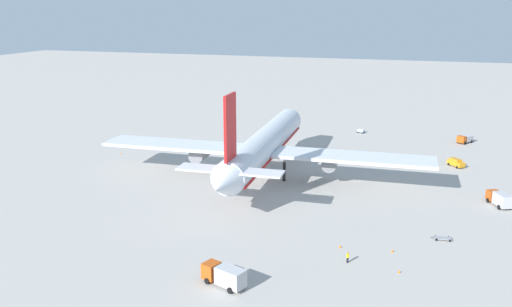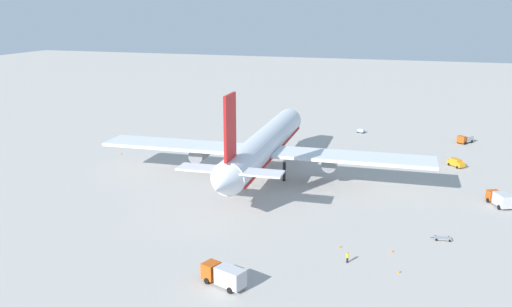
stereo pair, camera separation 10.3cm
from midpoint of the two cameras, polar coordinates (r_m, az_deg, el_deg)
name	(u,v)px [view 1 (the left image)]	position (r m, az deg, el deg)	size (l,w,h in m)	color
ground_plane	(265,175)	(126.95, 0.90, -2.32)	(600.00, 600.00, 0.00)	#ADA8A0
airliner	(263,146)	(123.77, 0.73, 0.83)	(67.65, 76.72, 23.26)	silver
service_truck_0	(500,199)	(117.77, 24.42, -4.37)	(6.61, 4.73, 2.88)	#BF4C14
service_truck_1	(224,275)	(78.32, -3.40, -12.74)	(4.52, 7.16, 3.02)	#BF4C14
service_truck_2	(465,139)	(167.96, 21.25, 1.46)	(5.57, 4.86, 2.33)	#BF4C14
service_van	(456,162)	(142.52, 20.41, -0.90)	(4.63, 4.31, 1.97)	orange
baggage_cart_0	(443,238)	(98.22, 19.15, -8.47)	(1.78, 3.52, 0.40)	gray
baggage_cart_1	(361,131)	(172.68, 11.05, 2.38)	(2.10, 2.93, 1.17)	#26598C
ground_worker_1	(430,162)	(141.36, 17.93, -0.87)	(0.55, 0.55, 1.71)	black
ground_worker_2	(348,257)	(86.07, 9.66, -10.79)	(0.56, 0.56, 1.79)	black
traffic_cone_0	(121,153)	(149.28, -14.14, 0.02)	(0.36, 0.36, 0.55)	orange
traffic_cone_1	(392,251)	(91.19, 14.22, -9.95)	(0.36, 0.36, 0.55)	orange
traffic_cone_2	(399,271)	(84.93, 14.91, -11.97)	(0.36, 0.36, 0.55)	orange
traffic_cone_4	(340,246)	(91.05, 8.88, -9.68)	(0.36, 0.36, 0.55)	orange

